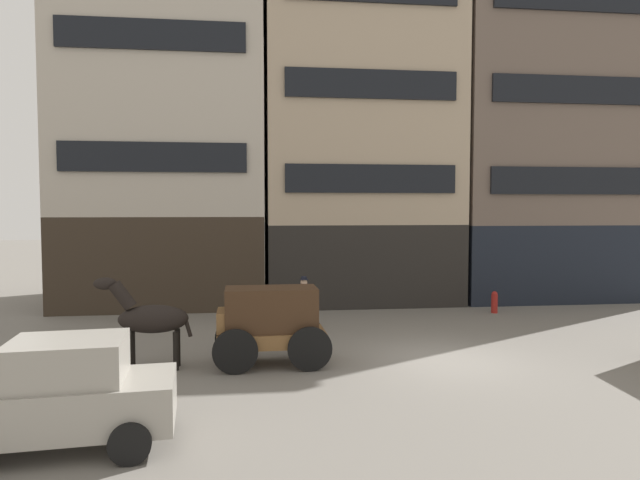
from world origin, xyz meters
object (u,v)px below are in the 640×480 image
(draft_horse, at_px, (149,318))
(fire_hydrant_curbside, at_px, (494,302))
(cargo_wagon, at_px, (269,320))
(pedestrian_officer, at_px, (304,301))
(sedan_dark, at_px, (61,395))

(draft_horse, bearing_deg, fire_hydrant_curbside, 27.47)
(cargo_wagon, relative_size, pedestrian_officer, 1.63)
(cargo_wagon, bearing_deg, pedestrian_officer, 71.82)
(cargo_wagon, height_order, draft_horse, draft_horse)
(pedestrian_officer, relative_size, fire_hydrant_curbside, 2.16)
(sedan_dark, bearing_deg, pedestrian_officer, 60.02)
(draft_horse, bearing_deg, sedan_dark, -97.57)
(sedan_dark, relative_size, pedestrian_officer, 2.14)
(draft_horse, xyz_separation_m, sedan_dark, (-0.61, -4.56, -0.36))
(pedestrian_officer, bearing_deg, fire_hydrant_curbside, 17.33)
(cargo_wagon, distance_m, pedestrian_officer, 3.92)
(sedan_dark, height_order, fire_hydrant_curbside, sedan_dark)
(draft_horse, bearing_deg, cargo_wagon, 0.02)
(pedestrian_officer, bearing_deg, draft_horse, -138.24)
(cargo_wagon, xyz_separation_m, sedan_dark, (-3.56, -4.56, -0.23))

